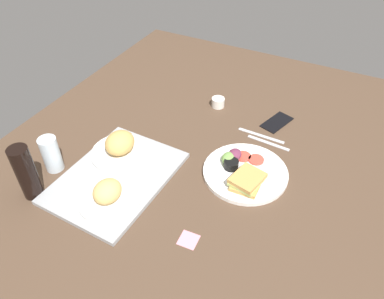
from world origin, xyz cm
name	(u,v)px	position (x,y,z in cm)	size (l,w,h in cm)	color
ground_plane	(197,166)	(0.00, 0.00, -1.50)	(190.00, 150.00, 3.00)	#4C3828
serving_tray	(116,177)	(-19.80, 21.46, 0.80)	(45.00, 33.00, 1.60)	#9EA0A3
bread_plate_near	(109,195)	(-30.02, 16.43, 4.37)	(20.20, 20.20, 8.20)	white
bread_plate_far	(120,147)	(-9.64, 26.35, 5.07)	(21.32, 21.32, 9.34)	white
plate_with_salad	(244,171)	(2.20, -17.22, 1.66)	(29.83, 29.83, 5.40)	white
drinking_glass	(51,154)	(-25.13, 44.25, 6.65)	(6.28, 6.28, 13.31)	silver
soda_bottle	(26,173)	(-37.80, 41.77, 9.87)	(6.40, 6.40, 19.75)	black
espresso_cup	(218,102)	(37.07, 8.13, 2.00)	(5.60, 5.60, 4.00)	silver
fork	(268,143)	(22.85, -19.63, 0.25)	(17.00, 1.40, 0.50)	#B7B7BC
knife	(261,135)	(25.85, -15.63, 0.25)	(19.00, 1.40, 0.50)	#B7B7BC
cell_phone	(277,122)	(37.14, -18.58, 0.40)	(14.40, 7.20, 0.80)	black
sticky_note	(188,240)	(-30.79, -12.53, 0.06)	(5.60, 5.60, 0.12)	pink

